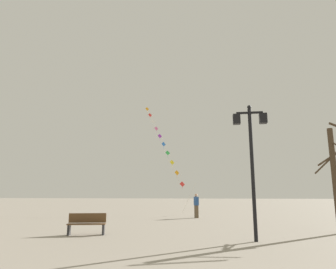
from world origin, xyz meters
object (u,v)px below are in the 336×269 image
at_px(kite_train, 164,145).
at_px(bare_tree, 335,175).
at_px(kite_flyer, 196,205).
at_px(park_bench, 87,224).
at_px(twin_lantern_lamp_post, 251,145).

bearing_deg(kite_train, bare_tree, -55.80).
bearing_deg(kite_flyer, park_bench, 129.76).
bearing_deg(bare_tree, kite_train, 124.20).
relative_size(kite_train, bare_tree, 2.38).
height_order(twin_lantern_lamp_post, kite_train, kite_train).
distance_m(twin_lantern_lamp_post, bare_tree, 4.99).
bearing_deg(twin_lantern_lamp_post, kite_flyer, 104.14).
distance_m(twin_lantern_lamp_post, kite_flyer, 11.25).
distance_m(kite_flyer, bare_tree, 10.43).
distance_m(twin_lantern_lamp_post, kite_train, 19.00).
height_order(kite_flyer, bare_tree, bare_tree).
relative_size(kite_train, kite_flyer, 7.00).
bearing_deg(kite_train, park_bench, -92.65).
relative_size(kite_flyer, bare_tree, 0.34).
xyz_separation_m(kite_flyer, park_bench, (-4.26, -9.68, -0.45)).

